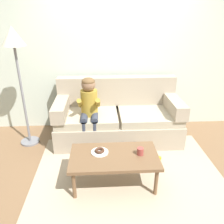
# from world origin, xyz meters

# --- Properties ---
(ground) EXTENTS (10.00, 10.00, 0.00)m
(ground) POSITION_xyz_m (0.00, 0.00, 0.00)
(ground) COLOR brown
(wall_back) EXTENTS (8.00, 0.10, 2.80)m
(wall_back) POSITION_xyz_m (0.00, 1.40, 1.40)
(wall_back) COLOR beige
(wall_back) RESTS_ON ground
(area_rug) EXTENTS (2.47, 2.09, 0.01)m
(area_rug) POSITION_xyz_m (0.00, -0.25, 0.01)
(area_rug) COLOR tan
(area_rug) RESTS_ON ground
(couch) EXTENTS (2.01, 0.90, 0.99)m
(couch) POSITION_xyz_m (-0.06, 0.85, 0.35)
(couch) COLOR tan
(couch) RESTS_ON ground
(coffee_table) EXTENTS (1.06, 0.59, 0.41)m
(coffee_table) POSITION_xyz_m (-0.20, -0.30, 0.37)
(coffee_table) COLOR brown
(coffee_table) RESTS_ON ground
(person_child) EXTENTS (0.34, 0.58, 1.10)m
(person_child) POSITION_xyz_m (-0.52, 0.64, 0.67)
(person_child) COLOR olive
(person_child) RESTS_ON ground
(plate) EXTENTS (0.21, 0.21, 0.01)m
(plate) POSITION_xyz_m (-0.37, -0.24, 0.42)
(plate) COLOR white
(plate) RESTS_ON coffee_table
(donut) EXTENTS (0.16, 0.16, 0.04)m
(donut) POSITION_xyz_m (-0.37, -0.24, 0.45)
(donut) COLOR #422619
(donut) RESTS_ON plate
(mug) EXTENTS (0.08, 0.08, 0.09)m
(mug) POSITION_xyz_m (0.12, -0.30, 0.46)
(mug) COLOR #993D38
(mug) RESTS_ON coffee_table
(toy_controller) EXTENTS (0.23, 0.09, 0.05)m
(toy_controller) POSITION_xyz_m (0.41, 0.14, 0.03)
(toy_controller) COLOR gold
(toy_controller) RESTS_ON ground
(floor_lamp) EXTENTS (0.33, 0.33, 1.82)m
(floor_lamp) POSITION_xyz_m (-1.53, 0.75, 1.50)
(floor_lamp) COLOR slate
(floor_lamp) RESTS_ON ground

